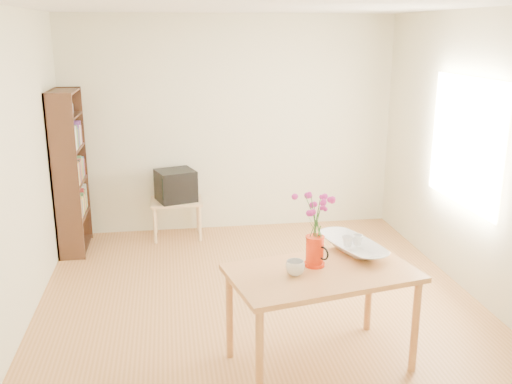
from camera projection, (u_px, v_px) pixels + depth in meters
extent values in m
plane|color=#A66D3A|center=(261.00, 308.00, 5.13)|extent=(4.50, 4.50, 0.00)
plane|color=white|center=(262.00, 4.00, 4.42)|extent=(4.50, 4.50, 0.00)
plane|color=#EDE6BE|center=(231.00, 125.00, 6.91)|extent=(4.00, 0.00, 4.00)
plane|color=#EDE6BE|center=(341.00, 278.00, 2.64)|extent=(4.00, 0.00, 4.00)
plane|color=#EDE6BE|center=(11.00, 176.00, 4.48)|extent=(0.00, 4.50, 4.50)
plane|color=#EDE6BE|center=(483.00, 159.00, 5.07)|extent=(0.00, 4.50, 4.50)
plane|color=white|center=(465.00, 142.00, 5.32)|extent=(0.00, 1.30, 1.30)
cube|color=#BB7740|center=(322.00, 273.00, 4.08)|extent=(1.44, 1.00, 0.04)
cylinder|color=#BB7740|center=(259.00, 358.00, 3.70)|extent=(0.06, 0.06, 0.71)
cylinder|color=#BB7740|center=(415.00, 326.00, 4.10)|extent=(0.06, 0.06, 0.71)
cylinder|color=#BB7740|center=(230.00, 314.00, 4.27)|extent=(0.06, 0.06, 0.71)
cylinder|color=#BB7740|center=(369.00, 290.00, 4.67)|extent=(0.06, 0.06, 0.71)
cube|color=tan|center=(176.00, 201.00, 6.78)|extent=(0.60, 0.45, 0.03)
cylinder|color=tan|center=(155.00, 226.00, 6.62)|extent=(0.04, 0.04, 0.43)
cylinder|color=tan|center=(200.00, 224.00, 6.70)|extent=(0.04, 0.04, 0.43)
cylinder|color=tan|center=(155.00, 216.00, 6.98)|extent=(0.04, 0.04, 0.43)
cylinder|color=tan|center=(198.00, 214.00, 7.05)|extent=(0.04, 0.04, 0.43)
cube|color=black|center=(65.00, 180.00, 5.95)|extent=(0.28, 0.02, 1.80)
cube|color=black|center=(75.00, 165.00, 6.59)|extent=(0.28, 0.03, 1.80)
cube|color=black|center=(58.00, 173.00, 6.25)|extent=(0.02, 0.70, 1.80)
cube|color=black|center=(77.00, 245.00, 6.51)|extent=(0.27, 0.65, 0.02)
cube|color=black|center=(74.00, 215.00, 6.41)|extent=(0.27, 0.65, 0.02)
cube|color=black|center=(71.00, 183.00, 6.31)|extent=(0.27, 0.65, 0.02)
cube|color=black|center=(68.00, 149.00, 6.20)|extent=(0.27, 0.65, 0.02)
cube|color=black|center=(65.00, 116.00, 6.10)|extent=(0.27, 0.65, 0.02)
cube|color=black|center=(63.00, 92.00, 6.03)|extent=(0.27, 0.65, 0.02)
cylinder|color=red|center=(315.00, 252.00, 4.13)|extent=(0.13, 0.13, 0.22)
cylinder|color=red|center=(314.00, 264.00, 4.16)|extent=(0.15, 0.15, 0.02)
cylinder|color=red|center=(315.00, 237.00, 4.10)|extent=(0.14, 0.14, 0.01)
cone|color=red|center=(312.00, 243.00, 4.06)|extent=(0.07, 0.08, 0.06)
torus|color=black|center=(318.00, 247.00, 4.20)|extent=(0.07, 0.09, 0.10)
imported|color=white|center=(295.00, 268.00, 3.99)|extent=(0.19, 0.19, 0.11)
imported|color=white|center=(353.00, 224.00, 4.39)|extent=(0.57, 0.57, 0.44)
imported|color=white|center=(348.00, 229.00, 4.40)|extent=(0.08, 0.08, 0.07)
imported|color=white|center=(358.00, 228.00, 4.43)|extent=(0.10, 0.10, 0.07)
cube|color=black|center=(176.00, 185.00, 6.72)|extent=(0.52, 0.49, 0.37)
cube|color=black|center=(176.00, 182.00, 6.78)|extent=(0.34, 0.29, 0.26)
cube|color=black|center=(176.00, 188.00, 6.53)|extent=(0.32, 0.11, 0.26)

